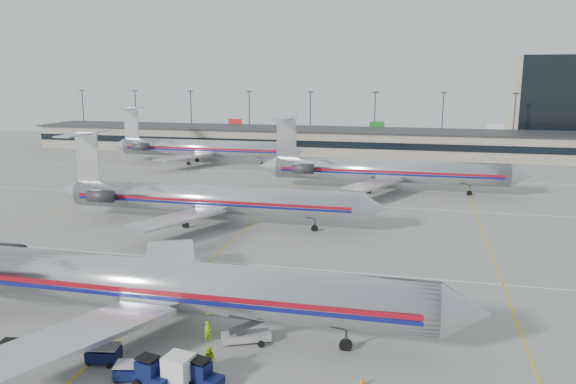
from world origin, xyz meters
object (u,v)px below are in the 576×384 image
(jet_foreground, at_px, (141,282))
(jet_second_row, at_px, (206,199))
(belt_loader, at_px, (247,335))
(uld_container, at_px, (179,371))
(tug_center, at_px, (151,373))

(jet_foreground, xyz_separation_m, jet_second_row, (-6.85, 30.92, -0.31))
(jet_foreground, distance_m, belt_loader, 9.38)
(jet_foreground, relative_size, belt_loader, 11.37)
(jet_second_row, relative_size, uld_container, 20.11)
(jet_foreground, height_order, belt_loader, jet_foreground)
(uld_container, distance_m, belt_loader, 7.33)
(jet_second_row, bearing_deg, tug_center, -73.51)
(uld_container, xyz_separation_m, belt_loader, (2.42, 6.90, -0.48))
(jet_foreground, height_order, tug_center, jet_foreground)
(jet_foreground, bearing_deg, belt_loader, -3.09)
(tug_center, relative_size, uld_container, 1.17)
(uld_container, relative_size, belt_loader, 0.52)
(jet_second_row, bearing_deg, jet_foreground, -77.51)
(jet_foreground, relative_size, tug_center, 18.77)
(uld_container, bearing_deg, tug_center, -159.28)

